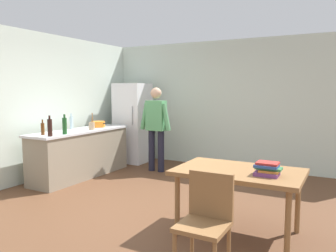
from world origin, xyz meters
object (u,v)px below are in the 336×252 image
dining_table (239,176)px  cooking_pot (98,124)px  utensil_jar (92,126)px  bottle_beer_brown (43,129)px  bottle_wine_dark (50,127)px  refrigerator (133,123)px  person (156,124)px  bottle_vinegar_tall (65,125)px  book_stack (268,169)px  bottle_wine_green (65,126)px  chair (206,216)px  bottle_water_clear (71,122)px

dining_table → cooking_pot: 3.80m
utensil_jar → bottle_beer_brown: 1.00m
dining_table → bottle_wine_dark: 3.22m
refrigerator → dining_table: 4.27m
person → bottle_wine_dark: size_ratio=5.00×
refrigerator → person: bearing=-30.2°
refrigerator → bottle_wine_dark: bearing=-87.6°
dining_table → bottle_vinegar_tall: (-3.32, 0.64, 0.36)m
refrigerator → book_stack: bearing=-37.6°
utensil_jar → bottle_wine_green: size_ratio=0.94×
cooking_pot → utensil_jar: utensil_jar is taller
bottle_beer_brown → chair: bearing=-19.6°
person → utensil_jar: 1.27m
cooking_pot → bottle_wine_dark: (0.22, -1.45, 0.09)m
person → book_stack: 3.51m
bottle_vinegar_tall → person: bearing=57.2°
bottle_beer_brown → bottle_wine_green: 0.35m
cooking_pot → utensil_jar: (0.19, -0.41, 0.02)m
bottle_vinegar_tall → bottle_wine_green: bearing=-47.0°
bottle_wine_green → bottle_wine_dark: size_ratio=1.00×
cooking_pot → bottle_wine_green: bottle_wine_green is taller
refrigerator → cooking_pot: bearing=-96.4°
person → bottle_beer_brown: person is taller
utensil_jar → bottle_vinegar_tall: 0.60m
chair → book_stack: chair is taller
person → bottle_wine_green: 1.85m
person → utensil_jar: (-0.88, -0.92, 0.00)m
bottle_vinegar_tall → book_stack: (3.66, -0.75, -0.22)m
utensil_jar → bottle_wine_dark: (0.03, -1.04, 0.07)m
refrigerator → person: 1.10m
refrigerator → utensil_jar: bearing=-87.1°
utensil_jar → book_stack: utensil_jar is taller
refrigerator → bottle_wine_green: (0.11, -2.20, 0.15)m
chair → book_stack: bearing=56.9°
bottle_wine_green → book_stack: (3.53, -0.60, -0.23)m
bottle_vinegar_tall → bottle_wine_green: (0.13, -0.14, 0.01)m
dining_table → book_stack: (0.34, -0.11, 0.15)m
refrigerator → bottle_water_clear: size_ratio=6.00×
bottle_water_clear → bottle_wine_dark: bottle_wine_dark is taller
dining_table → bottle_beer_brown: size_ratio=5.38×
refrigerator → chair: refrigerator is taller
utensil_jar → bottle_beer_brown: utensil_jar is taller
dining_table → utensil_jar: utensil_jar is taller
cooking_pot → bottle_water_clear: (-0.23, -0.51, 0.07)m
utensil_jar → bottle_water_clear: utensil_jar is taller
person → bottle_vinegar_tall: 1.79m
chair → bottle_beer_brown: 3.68m
cooking_pot → chair: bearing=-37.3°
refrigerator → dining_table: refrigerator is taller
utensil_jar → bottle_water_clear: size_ratio=1.07×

